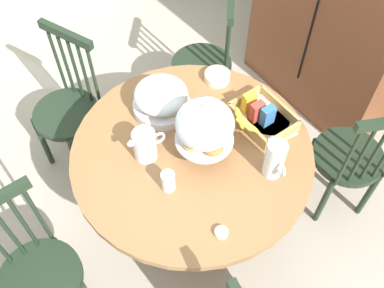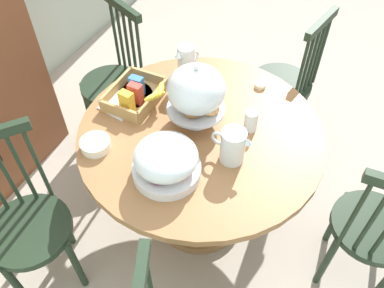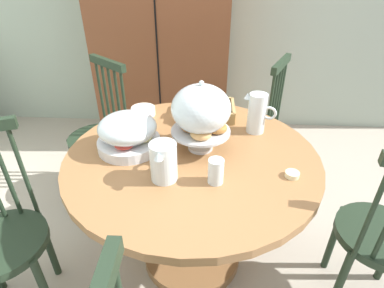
{
  "view_description": "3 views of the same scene",
  "coord_description": "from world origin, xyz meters",
  "px_view_note": "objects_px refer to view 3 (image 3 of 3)",
  "views": [
    {
      "loc": [
        0.9,
        -0.67,
        2.51
      ],
      "look_at": [
        -0.13,
        0.07,
        0.79
      ],
      "focal_mm": 41.46,
      "sensor_mm": 36.0,
      "label": 1
    },
    {
      "loc": [
        -1.35,
        -0.46,
        2.11
      ],
      "look_at": [
        -0.23,
        0.07,
        0.74
      ],
      "focal_mm": 36.87,
      "sensor_mm": 36.0,
      "label": 2
    },
    {
      "loc": [
        -0.05,
        -1.15,
        1.54
      ],
      "look_at": [
        -0.13,
        0.07,
        0.79
      ],
      "focal_mm": 28.75,
      "sensor_mm": 36.0,
      "label": 3
    }
  ],
  "objects_px": {
    "dining_table": "(192,188)",
    "pastry_stand_with_dome": "(201,112)",
    "windsor_chair_far_side": "(101,137)",
    "orange_juice_pitcher": "(164,163)",
    "butter_dish": "(292,174)",
    "china_plate_small": "(196,108)",
    "windsor_chair_facing_door": "(253,128)",
    "windsor_chair_host_seat": "(2,239)",
    "cereal_bowl": "(143,111)",
    "drinking_glass": "(216,171)",
    "cereal_basket": "(205,110)",
    "milk_pitcher": "(257,115)",
    "windsor_chair_by_cabinet": "(382,239)",
    "china_plate_large": "(209,112)",
    "wooden_armoire": "(162,33)",
    "fruit_platter_covered": "(128,133)"
  },
  "relations": [
    {
      "from": "dining_table",
      "to": "pastry_stand_with_dome",
      "type": "height_order",
      "value": "pastry_stand_with_dome"
    },
    {
      "from": "dining_table",
      "to": "windsor_chair_far_side",
      "type": "distance_m",
      "value": 0.9
    },
    {
      "from": "orange_juice_pitcher",
      "to": "butter_dish",
      "type": "xyz_separation_m",
      "value": [
        0.54,
        0.04,
        -0.07
      ]
    },
    {
      "from": "windsor_chair_far_side",
      "to": "china_plate_small",
      "type": "height_order",
      "value": "windsor_chair_far_side"
    },
    {
      "from": "windsor_chair_facing_door",
      "to": "pastry_stand_with_dome",
      "type": "distance_m",
      "value": 0.97
    },
    {
      "from": "orange_juice_pitcher",
      "to": "butter_dish",
      "type": "bearing_deg",
      "value": 4.67
    },
    {
      "from": "windsor_chair_host_seat",
      "to": "pastry_stand_with_dome",
      "type": "relative_size",
      "value": 2.83
    },
    {
      "from": "cereal_bowl",
      "to": "drinking_glass",
      "type": "bearing_deg",
      "value": -55.15
    },
    {
      "from": "dining_table",
      "to": "china_plate_small",
      "type": "xyz_separation_m",
      "value": [
        -0.01,
        0.47,
        0.23
      ]
    },
    {
      "from": "cereal_basket",
      "to": "china_plate_small",
      "type": "distance_m",
      "value": 0.11
    },
    {
      "from": "windsor_chair_host_seat",
      "to": "milk_pitcher",
      "type": "distance_m",
      "value": 1.34
    },
    {
      "from": "dining_table",
      "to": "pastry_stand_with_dome",
      "type": "distance_m",
      "value": 0.42
    },
    {
      "from": "china_plate_small",
      "to": "cereal_bowl",
      "type": "bearing_deg",
      "value": -165.69
    },
    {
      "from": "windsor_chair_by_cabinet",
      "to": "pastry_stand_with_dome",
      "type": "xyz_separation_m",
      "value": [
        -0.83,
        0.26,
        0.48
      ]
    },
    {
      "from": "milk_pitcher",
      "to": "drinking_glass",
      "type": "height_order",
      "value": "milk_pitcher"
    },
    {
      "from": "dining_table",
      "to": "windsor_chair_by_cabinet",
      "type": "height_order",
      "value": "windsor_chair_by_cabinet"
    },
    {
      "from": "windsor_chair_far_side",
      "to": "drinking_glass",
      "type": "distance_m",
      "value": 1.17
    },
    {
      "from": "windsor_chair_by_cabinet",
      "to": "cereal_basket",
      "type": "height_order",
      "value": "windsor_chair_by_cabinet"
    },
    {
      "from": "windsor_chair_far_side",
      "to": "china_plate_large",
      "type": "relative_size",
      "value": 4.43
    },
    {
      "from": "windsor_chair_facing_door",
      "to": "dining_table",
      "type": "bearing_deg",
      "value": -116.62
    },
    {
      "from": "windsor_chair_by_cabinet",
      "to": "windsor_chair_far_side",
      "type": "relative_size",
      "value": 1.0
    },
    {
      "from": "dining_table",
      "to": "windsor_chair_facing_door",
      "type": "height_order",
      "value": "windsor_chair_facing_door"
    },
    {
      "from": "milk_pitcher",
      "to": "drinking_glass",
      "type": "relative_size",
      "value": 1.92
    },
    {
      "from": "windsor_chair_by_cabinet",
      "to": "cereal_bowl",
      "type": "relative_size",
      "value": 6.96
    },
    {
      "from": "china_plate_large",
      "to": "butter_dish",
      "type": "relative_size",
      "value": 3.67
    },
    {
      "from": "dining_table",
      "to": "windsor_chair_host_seat",
      "type": "height_order",
      "value": "windsor_chair_host_seat"
    },
    {
      "from": "butter_dish",
      "to": "orange_juice_pitcher",
      "type": "bearing_deg",
      "value": -175.33
    },
    {
      "from": "orange_juice_pitcher",
      "to": "drinking_glass",
      "type": "bearing_deg",
      "value": -3.41
    },
    {
      "from": "windsor_chair_host_seat",
      "to": "cereal_bowl",
      "type": "relative_size",
      "value": 6.96
    },
    {
      "from": "dining_table",
      "to": "cereal_basket",
      "type": "bearing_deg",
      "value": 82.34
    },
    {
      "from": "wooden_armoire",
      "to": "china_plate_large",
      "type": "bearing_deg",
      "value": -67.59
    },
    {
      "from": "windsor_chair_far_side",
      "to": "wooden_armoire",
      "type": "bearing_deg",
      "value": 68.22
    },
    {
      "from": "windsor_chair_by_cabinet",
      "to": "pastry_stand_with_dome",
      "type": "distance_m",
      "value": 1.0
    },
    {
      "from": "windsor_chair_by_cabinet",
      "to": "drinking_glass",
      "type": "bearing_deg",
      "value": 179.86
    },
    {
      "from": "windsor_chair_by_cabinet",
      "to": "cereal_bowl",
      "type": "distance_m",
      "value": 1.37
    },
    {
      "from": "fruit_platter_covered",
      "to": "orange_juice_pitcher",
      "type": "xyz_separation_m",
      "value": [
        0.2,
        -0.22,
        -0.01
      ]
    },
    {
      "from": "milk_pitcher",
      "to": "cereal_bowl",
      "type": "relative_size",
      "value": 1.51
    },
    {
      "from": "cereal_bowl",
      "to": "milk_pitcher",
      "type": "bearing_deg",
      "value": -14.22
    },
    {
      "from": "windsor_chair_host_seat",
      "to": "drinking_glass",
      "type": "distance_m",
      "value": 1.01
    },
    {
      "from": "orange_juice_pitcher",
      "to": "drinking_glass",
      "type": "xyz_separation_m",
      "value": [
        0.21,
        -0.01,
        -0.02
      ]
    },
    {
      "from": "windsor_chair_host_seat",
      "to": "china_plate_large",
      "type": "xyz_separation_m",
      "value": [
        0.91,
        0.75,
        0.29
      ]
    },
    {
      "from": "china_plate_large",
      "to": "drinking_glass",
      "type": "distance_m",
      "value": 0.65
    },
    {
      "from": "fruit_platter_covered",
      "to": "china_plate_small",
      "type": "bearing_deg",
      "value": 56.29
    },
    {
      "from": "windsor_chair_by_cabinet",
      "to": "china_plate_large",
      "type": "height_order",
      "value": "windsor_chair_by_cabinet"
    },
    {
      "from": "china_plate_large",
      "to": "butter_dish",
      "type": "distance_m",
      "value": 0.69
    },
    {
      "from": "dining_table",
      "to": "fruit_platter_covered",
      "type": "height_order",
      "value": "fruit_platter_covered"
    },
    {
      "from": "pastry_stand_with_dome",
      "to": "windsor_chair_far_side",
      "type": "bearing_deg",
      "value": 142.58
    },
    {
      "from": "windsor_chair_host_seat",
      "to": "cereal_bowl",
      "type": "height_order",
      "value": "windsor_chair_host_seat"
    },
    {
      "from": "wooden_armoire",
      "to": "butter_dish",
      "type": "bearing_deg",
      "value": -64.02
    },
    {
      "from": "dining_table",
      "to": "cereal_bowl",
      "type": "xyz_separation_m",
      "value": [
        -0.31,
        0.39,
        0.24
      ]
    }
  ]
}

